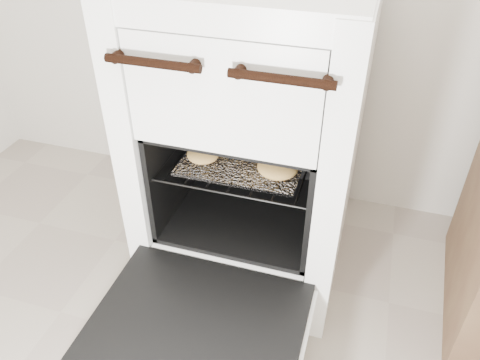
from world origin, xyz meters
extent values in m
cube|color=white|center=(-0.16, 1.17, 0.47)|extent=(0.62, 0.66, 0.95)
cylinder|color=black|center=(-0.31, 0.82, 0.82)|extent=(0.23, 0.02, 0.02)
cylinder|color=black|center=(-0.02, 0.82, 0.82)|extent=(0.23, 0.02, 0.02)
cube|color=black|center=(-0.16, 0.63, 0.21)|extent=(0.54, 0.41, 0.02)
cube|color=white|center=(-0.16, 0.63, 0.20)|extent=(0.56, 0.43, 0.02)
cylinder|color=black|center=(-0.39, 1.09, 0.45)|extent=(0.01, 0.43, 0.01)
cylinder|color=black|center=(0.06, 1.09, 0.45)|extent=(0.01, 0.43, 0.01)
cylinder|color=black|center=(-0.16, 0.88, 0.45)|extent=(0.44, 0.01, 0.01)
cylinder|color=black|center=(-0.16, 1.29, 0.45)|extent=(0.44, 0.01, 0.01)
cylinder|color=black|center=(-0.35, 1.09, 0.45)|extent=(0.01, 0.41, 0.01)
cylinder|color=black|center=(-0.29, 1.09, 0.45)|extent=(0.01, 0.41, 0.01)
cylinder|color=black|center=(-0.23, 1.09, 0.45)|extent=(0.01, 0.41, 0.01)
cylinder|color=black|center=(-0.16, 1.09, 0.45)|extent=(0.01, 0.41, 0.01)
cylinder|color=black|center=(-0.10, 1.09, 0.45)|extent=(0.01, 0.41, 0.01)
cylinder|color=black|center=(-0.04, 1.09, 0.45)|extent=(0.01, 0.41, 0.01)
cylinder|color=black|center=(0.02, 1.09, 0.45)|extent=(0.01, 0.41, 0.01)
cube|color=white|center=(-0.16, 1.07, 0.46)|extent=(0.35, 0.31, 0.01)
ellipsoid|color=tan|center=(-0.05, 1.15, 0.49)|extent=(0.16, 0.16, 0.06)
ellipsoid|color=tan|center=(-0.27, 1.00, 0.48)|extent=(0.11, 0.11, 0.04)
ellipsoid|color=tan|center=(-0.05, 1.00, 0.49)|extent=(0.15, 0.15, 0.05)
ellipsoid|color=tan|center=(-0.13, 1.09, 0.49)|extent=(0.13, 0.13, 0.05)
camera|label=1|loc=(0.16, -0.05, 1.22)|focal=35.00mm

